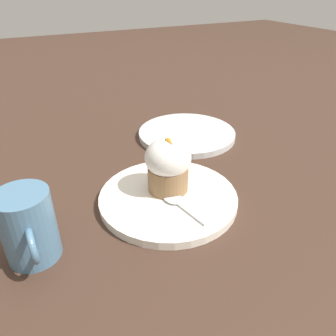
# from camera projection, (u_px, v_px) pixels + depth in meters

# --- Properties ---
(ground_plane) EXTENTS (4.00, 4.00, 0.00)m
(ground_plane) POSITION_uv_depth(u_px,v_px,m) (168.00, 201.00, 0.59)
(ground_plane) COLOR #3D281E
(dessert_plate) EXTENTS (0.25, 0.25, 0.01)m
(dessert_plate) POSITION_uv_depth(u_px,v_px,m) (168.00, 198.00, 0.59)
(dessert_plate) COLOR white
(dessert_plate) RESTS_ON ground_plane
(carrot_cake) EXTENTS (0.08, 0.08, 0.10)m
(carrot_cake) POSITION_uv_depth(u_px,v_px,m) (168.00, 165.00, 0.57)
(carrot_cake) COLOR olive
(carrot_cake) RESTS_ON dessert_plate
(spoon) EXTENTS (0.11, 0.04, 0.01)m
(spoon) POSITION_uv_depth(u_px,v_px,m) (177.00, 201.00, 0.56)
(spoon) COLOR silver
(spoon) RESTS_ON dessert_plate
(coffee_cup) EXTENTS (0.10, 0.07, 0.11)m
(coffee_cup) POSITION_uv_depth(u_px,v_px,m) (28.00, 227.00, 0.45)
(coffee_cup) COLOR teal
(coffee_cup) RESTS_ON ground_plane
(side_plate) EXTENTS (0.24, 0.24, 0.01)m
(side_plate) POSITION_uv_depth(u_px,v_px,m) (187.00, 134.00, 0.82)
(side_plate) COLOR silver
(side_plate) RESTS_ON ground_plane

